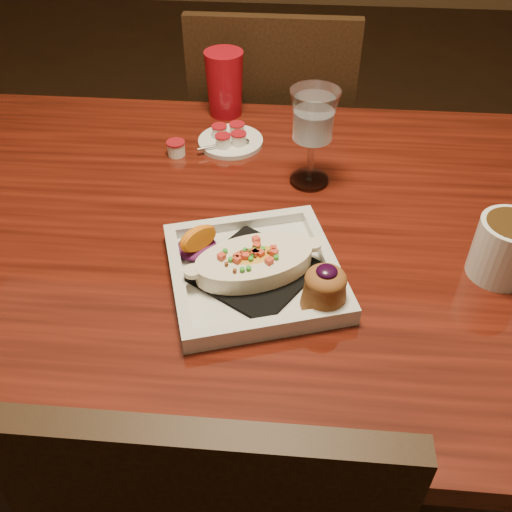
# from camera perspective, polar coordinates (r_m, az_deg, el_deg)

# --- Properties ---
(floor) EXTENTS (7.00, 7.00, 0.00)m
(floor) POSITION_cam_1_polar(r_m,az_deg,el_deg) (1.57, -0.27, -18.89)
(floor) COLOR black
(floor) RESTS_ON ground
(table) EXTENTS (1.50, 0.90, 0.75)m
(table) POSITION_cam_1_polar(r_m,az_deg,el_deg) (1.05, -0.39, -1.06)
(table) COLOR maroon
(table) RESTS_ON floor
(chair_far) EXTENTS (0.42, 0.42, 0.93)m
(chair_far) POSITION_cam_1_polar(r_m,az_deg,el_deg) (1.64, 1.65, 10.14)
(chair_far) COLOR black
(chair_far) RESTS_ON floor
(plate) EXTENTS (0.32, 0.32, 0.08)m
(plate) POSITION_cam_1_polar(r_m,az_deg,el_deg) (0.86, 0.60, -1.43)
(plate) COLOR silver
(plate) RESTS_ON table
(coffee_mug) EXTENTS (0.13, 0.09, 0.10)m
(coffee_mug) POSITION_cam_1_polar(r_m,az_deg,el_deg) (0.94, 23.88, 0.82)
(coffee_mug) COLOR silver
(coffee_mug) RESTS_ON table
(goblet) EXTENTS (0.09, 0.09, 0.18)m
(goblet) POSITION_cam_1_polar(r_m,az_deg,el_deg) (1.03, 5.76, 13.28)
(goblet) COLOR silver
(goblet) RESTS_ON table
(saucer) EXTENTS (0.13, 0.13, 0.09)m
(saucer) POSITION_cam_1_polar(r_m,az_deg,el_deg) (1.20, -2.65, 11.57)
(saucer) COLOR silver
(saucer) RESTS_ON table
(creamer_loose) EXTENTS (0.04, 0.04, 0.03)m
(creamer_loose) POSITION_cam_1_polar(r_m,az_deg,el_deg) (1.18, -8.00, 10.64)
(creamer_loose) COLOR white
(creamer_loose) RESTS_ON table
(red_tumbler) EXTENTS (0.08, 0.08, 0.14)m
(red_tumbler) POSITION_cam_1_polar(r_m,az_deg,el_deg) (1.30, -3.15, 16.83)
(red_tumbler) COLOR #A10B16
(red_tumbler) RESTS_ON table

